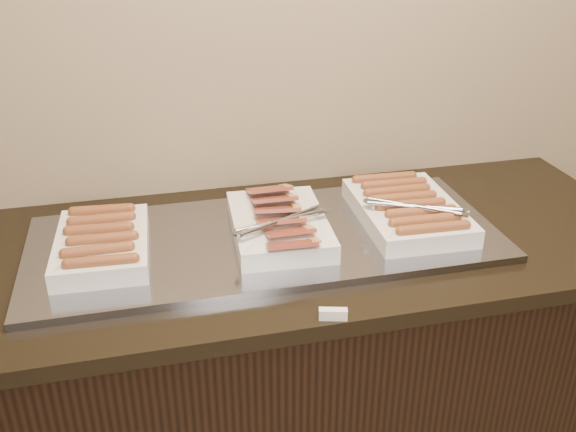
% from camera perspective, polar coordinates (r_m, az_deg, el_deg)
% --- Properties ---
extents(counter, '(2.06, 0.76, 0.90)m').
position_cam_1_polar(counter, '(1.92, -1.59, -14.08)').
color(counter, black).
rests_on(counter, ground).
extents(warming_tray, '(1.20, 0.50, 0.02)m').
position_cam_1_polar(warming_tray, '(1.66, -1.95, -2.06)').
color(warming_tray, gray).
rests_on(warming_tray, counter).
extents(dish_left, '(0.23, 0.33, 0.07)m').
position_cam_1_polar(dish_left, '(1.62, -16.19, -2.37)').
color(dish_left, silver).
rests_on(dish_left, warming_tray).
extents(dish_center, '(0.27, 0.38, 0.09)m').
position_cam_1_polar(dish_center, '(1.64, -0.79, -0.71)').
color(dish_center, silver).
rests_on(dish_center, warming_tray).
extents(dish_right, '(0.27, 0.39, 0.08)m').
position_cam_1_polar(dish_right, '(1.74, 10.58, 0.57)').
color(dish_right, silver).
rests_on(dish_right, warming_tray).
extents(label_holder, '(0.06, 0.03, 0.02)m').
position_cam_1_polar(label_holder, '(1.38, 4.03, -8.69)').
color(label_holder, silver).
rests_on(label_holder, counter).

